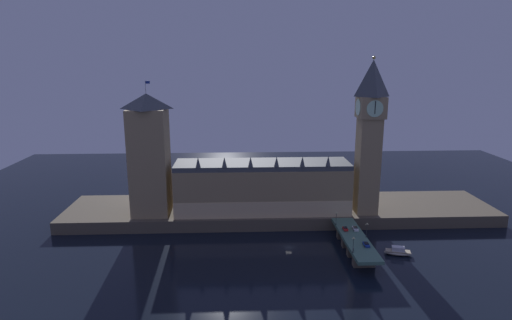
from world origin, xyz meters
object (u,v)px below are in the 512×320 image
at_px(pedestrian_near_rail, 353,249).
at_px(street_lamp_far, 336,217).
at_px(car_southbound_lead, 366,244).
at_px(street_lamp_mid, 367,228).
at_px(victoria_tower, 149,155).
at_px(car_southbound_trail, 355,229).
at_px(clock_tower, 369,133).
at_px(street_lamp_near, 353,243).
at_px(car_northbound_lead, 345,229).
at_px(boat_downstream, 398,252).

height_order(pedestrian_near_rail, street_lamp_far, street_lamp_far).
height_order(car_southbound_lead, street_lamp_mid, street_lamp_mid).
distance_m(victoria_tower, street_lamp_far, 93.43).
height_order(car_southbound_lead, car_southbound_trail, car_southbound_trail).
relative_size(clock_tower, pedestrian_near_rail, 47.34).
distance_m(pedestrian_near_rail, street_lamp_near, 3.43).
xyz_separation_m(car_northbound_lead, car_southbound_lead, (4.46, -16.73, -0.05)).
xyz_separation_m(street_lamp_near, street_lamp_mid, (9.72, 14.72, -0.09)).
distance_m(car_southbound_trail, street_lamp_far, 10.39).
distance_m(car_southbound_lead, pedestrian_near_rail, 8.34).
bearing_deg(car_southbound_trail, street_lamp_far, 135.73).
relative_size(victoria_tower, car_northbound_lead, 17.08).
bearing_deg(clock_tower, boat_downstream, -83.75).
bearing_deg(pedestrian_near_rail, street_lamp_mid, 55.76).
relative_size(street_lamp_mid, boat_downstream, 0.53).
relative_size(pedestrian_near_rail, street_lamp_mid, 0.25).
bearing_deg(victoria_tower, car_southbound_lead, -24.97).
bearing_deg(car_southbound_lead, car_southbound_trail, 90.00).
distance_m(pedestrian_near_rail, street_lamp_far, 28.58).
bearing_deg(street_lamp_near, street_lamp_far, 90.00).
height_order(street_lamp_mid, boat_downstream, street_lamp_mid).
height_order(clock_tower, pedestrian_near_rail, clock_tower).
distance_m(car_northbound_lead, car_southbound_trail, 4.47).
height_order(car_northbound_lead, car_southbound_trail, car_southbound_trail).
bearing_deg(clock_tower, car_southbound_trail, -115.25).
distance_m(car_northbound_lead, car_southbound_lead, 17.32).
distance_m(street_lamp_mid, street_lamp_far, 17.64).
relative_size(victoria_tower, car_southbound_lead, 14.53).
height_order(car_southbound_lead, boat_downstream, car_southbound_lead).
bearing_deg(boat_downstream, car_southbound_trail, 141.22).
height_order(car_northbound_lead, street_lamp_near, street_lamp_near).
xyz_separation_m(clock_tower, pedestrian_near_rail, (-17.92, -45.32, -39.09)).
bearing_deg(street_lamp_near, car_northbound_lead, 83.40).
xyz_separation_m(car_southbound_lead, street_lamp_near, (-7.09, -6.00, 3.45)).
xyz_separation_m(clock_tower, car_northbound_lead, (-15.69, -23.61, -39.24)).
bearing_deg(car_northbound_lead, street_lamp_mid, -48.49).
bearing_deg(street_lamp_mid, car_southbound_lead, -106.79).
xyz_separation_m(car_southbound_trail, boat_downstream, (15.18, -12.19, -5.75)).
xyz_separation_m(street_lamp_mid, boat_downstream, (12.54, -4.39, -9.02)).
height_order(car_southbound_trail, pedestrian_near_rail, pedestrian_near_rail).
bearing_deg(car_southbound_trail, victoria_tower, 163.78).
xyz_separation_m(car_southbound_lead, street_lamp_far, (-7.09, 23.44, 3.25)).
bearing_deg(street_lamp_mid, car_northbound_lead, 131.51).
xyz_separation_m(pedestrian_near_rail, boat_downstream, (21.87, 9.31, -5.85)).
bearing_deg(pedestrian_near_rail, clock_tower, 68.42).
height_order(car_northbound_lead, boat_downstream, car_northbound_lead).
bearing_deg(car_southbound_lead, street_lamp_near, -139.77).
distance_m(victoria_tower, car_northbound_lead, 98.44).
bearing_deg(car_northbound_lead, boat_downstream, -32.27).
distance_m(pedestrian_near_rail, boat_downstream, 24.48).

